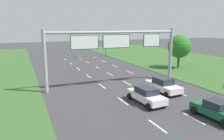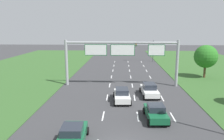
% 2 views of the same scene
% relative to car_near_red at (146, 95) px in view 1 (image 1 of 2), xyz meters
% --- Properties ---
extents(lane_dashes_inner_left, '(0.14, 62.40, 0.01)m').
position_rel_car_near_red_xyz_m(lane_dashes_inner_left, '(-1.89, 1.32, -0.79)').
color(lane_dashes_inner_left, white).
rests_on(lane_dashes_inner_left, ground_plane).
extents(lane_dashes_inner_right, '(0.14, 62.40, 0.01)m').
position_rel_car_near_red_xyz_m(lane_dashes_inner_right, '(1.61, 1.32, -0.79)').
color(lane_dashes_inner_right, white).
rests_on(lane_dashes_inner_right, ground_plane).
extents(lane_dashes_slip, '(0.14, 62.40, 0.01)m').
position_rel_car_near_red_xyz_m(lane_dashes_slip, '(5.11, 1.32, -0.79)').
color(lane_dashes_slip, white).
rests_on(lane_dashes_slip, ground_plane).
extents(car_near_red, '(2.25, 4.50, 1.57)m').
position_rel_car_near_red_xyz_m(car_near_red, '(0.00, 0.00, 0.00)').
color(car_near_red, white).
rests_on(car_near_red, ground_plane).
extents(car_lead_silver, '(2.33, 4.59, 1.64)m').
position_rel_car_near_red_xyz_m(car_lead_silver, '(3.59, 2.28, 0.02)').
color(car_lead_silver, white).
rests_on(car_lead_silver, ground_plane).
extents(car_far_ahead, '(2.19, 4.10, 1.52)m').
position_rel_car_near_red_xyz_m(car_far_ahead, '(3.27, -5.33, -0.04)').
color(car_far_ahead, '#145633').
rests_on(car_far_ahead, ground_plane).
extents(sign_gantry, '(17.24, 0.44, 7.00)m').
position_rel_car_near_red_xyz_m(sign_gantry, '(-0.11, 7.31, 4.16)').
color(sign_gantry, '#9EA0A5').
rests_on(sign_gantry, ground_plane).
extents(traffic_light_mast, '(4.76, 0.49, 5.60)m').
position_rel_car_near_red_xyz_m(traffic_light_mast, '(6.21, 31.92, 3.07)').
color(traffic_light_mast, '#47494F').
rests_on(traffic_light_mast, ground_plane).
extents(roadside_tree_far, '(4.01, 4.01, 5.86)m').
position_rel_car_near_red_xyz_m(roadside_tree_far, '(14.66, 13.22, 3.05)').
color(roadside_tree_far, '#513823').
rests_on(roadside_tree_far, ground_plane).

